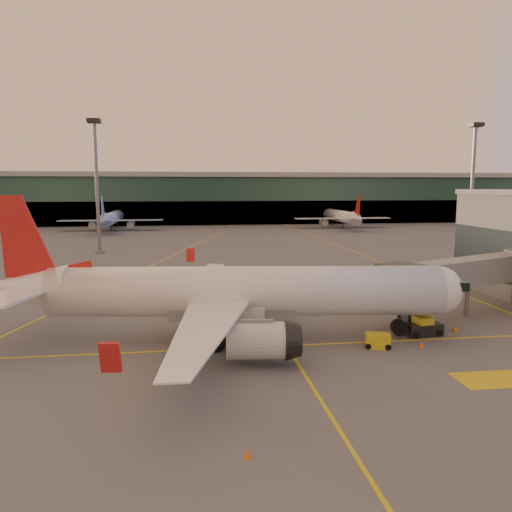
{
  "coord_description": "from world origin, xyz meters",
  "views": [
    {
      "loc": [
        -2.92,
        -33.88,
        13.07
      ],
      "look_at": [
        4.89,
        22.72,
        5.0
      ],
      "focal_mm": 35.0,
      "sensor_mm": 36.0,
      "label": 1
    }
  ],
  "objects": [
    {
      "name": "cone_wing_right",
      "position": [
        -0.25,
        -11.5,
        0.24
      ],
      "size": [
        0.39,
        0.39,
        0.49
      ],
      "color": "#DE5F0B",
      "rests_on": "ground"
    },
    {
      "name": "mast_west_near",
      "position": [
        -20.0,
        66.0,
        14.86
      ],
      "size": [
        2.4,
        2.4,
        25.6
      ],
      "color": "slate",
      "rests_on": "ground"
    },
    {
      "name": "cone_fwd",
      "position": [
        15.85,
        3.18,
        0.24
      ],
      "size": [
        0.39,
        0.39,
        0.5
      ],
      "color": "#DE5F0B",
      "rests_on": "ground"
    },
    {
      "name": "main_airplane",
      "position": [
        0.49,
        7.43,
        3.99
      ],
      "size": [
        40.72,
        36.8,
        12.29
      ],
      "rotation": [
        0.0,
        0.0,
        -0.12
      ],
      "color": "white",
      "rests_on": "ground"
    },
    {
      "name": "distant_aircraft_row",
      "position": [
        -21.0,
        118.0,
        0.0
      ],
      "size": [
        290.0,
        34.0,
        13.0
      ],
      "color": "#83A6DB",
      "rests_on": "ground"
    },
    {
      "name": "pushback_tug",
      "position": [
        17.46,
        6.3,
        0.68
      ],
      "size": [
        3.4,
        2.1,
        1.66
      ],
      "rotation": [
        0.0,
        0.0,
        0.11
      ],
      "color": "black",
      "rests_on": "ground"
    },
    {
      "name": "jet_bridge",
      "position": [
        26.13,
        12.53,
        4.18
      ],
      "size": [
        22.22,
        12.06,
        6.02
      ],
      "color": "slate",
      "rests_on": "ground"
    },
    {
      "name": "cone_wing_left",
      "position": [
        -1.18,
        25.23,
        0.24
      ],
      "size": [
        0.39,
        0.39,
        0.5
      ],
      "color": "#DE5F0B",
      "rests_on": "ground"
    },
    {
      "name": "cone_nose",
      "position": [
        20.89,
        6.98,
        0.3
      ],
      "size": [
        0.48,
        0.48,
        0.62
      ],
      "color": "#DE5F0B",
      "rests_on": "ground"
    },
    {
      "name": "gpu_cart",
      "position": [
        12.22,
        3.51,
        0.58
      ],
      "size": [
        2.26,
        1.69,
        1.18
      ],
      "rotation": [
        0.0,
        0.0,
        -0.26
      ],
      "color": "gold",
      "rests_on": "ground"
    },
    {
      "name": "catering_truck",
      "position": [
        0.53,
        6.93,
        2.61
      ],
      "size": [
        6.27,
        3.57,
        4.6
      ],
      "rotation": [
        0.0,
        0.0,
        -0.17
      ],
      "color": "#AF1927",
      "rests_on": "ground"
    },
    {
      "name": "ground",
      "position": [
        0.0,
        0.0,
        0.0
      ],
      "size": [
        600.0,
        600.0,
        0.0
      ],
      "primitive_type": "plane",
      "color": "#4C4F54",
      "rests_on": "ground"
    },
    {
      "name": "taxi_markings",
      "position": [
        -7.32,
        44.49,
        0.01
      ],
      "size": [
        100.12,
        173.0,
        0.01
      ],
      "color": "gold",
      "rests_on": "ground"
    },
    {
      "name": "terminal",
      "position": [
        0.0,
        141.79,
        8.76
      ],
      "size": [
        400.0,
        20.0,
        17.6
      ],
      "color": "#19382D",
      "rests_on": "ground"
    },
    {
      "name": "mast_east_near",
      "position": [
        55.0,
        62.0,
        14.86
      ],
      "size": [
        2.4,
        2.4,
        25.6
      ],
      "color": "slate",
      "rests_on": "ground"
    }
  ]
}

